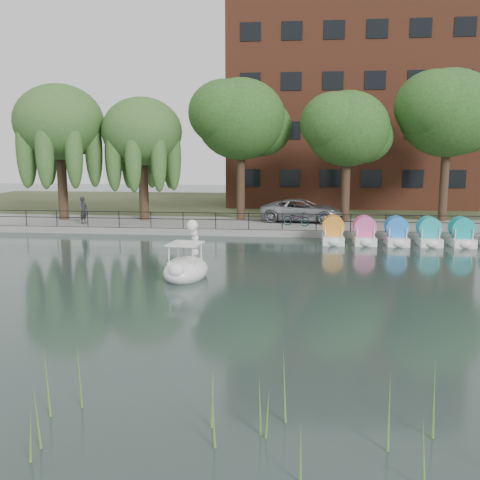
% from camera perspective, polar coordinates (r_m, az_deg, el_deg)
% --- Properties ---
extents(ground_plane, '(120.00, 120.00, 0.00)m').
position_cam_1_polar(ground_plane, '(19.17, -2.82, -5.79)').
color(ground_plane, '#2F403C').
extents(promenade, '(40.00, 6.00, 0.40)m').
position_cam_1_polar(promenade, '(34.72, 1.36, 1.50)').
color(promenade, gray).
rests_on(promenade, ground_plane).
extents(kerb, '(40.00, 0.25, 0.40)m').
position_cam_1_polar(kerb, '(31.82, 0.90, 0.76)').
color(kerb, gray).
rests_on(kerb, ground_plane).
extents(land_strip, '(60.00, 22.00, 0.36)m').
position_cam_1_polar(land_strip, '(48.59, 2.80, 3.78)').
color(land_strip, '#47512D').
rests_on(land_strip, ground_plane).
extents(railing, '(32.00, 0.05, 1.00)m').
position_cam_1_polar(railing, '(31.88, 0.94, 2.49)').
color(railing, black).
rests_on(railing, promenade).
extents(apartment_building, '(20.00, 10.07, 18.00)m').
position_cam_1_polar(apartment_building, '(48.58, 11.43, 14.45)').
color(apartment_building, '#4C1E16').
rests_on(apartment_building, land_strip).
extents(willow_left, '(5.88, 5.88, 9.01)m').
position_cam_1_polar(willow_left, '(38.28, -18.74, 11.77)').
color(willow_left, '#473323').
rests_on(willow_left, promenade).
extents(willow_mid, '(5.32, 5.32, 8.15)m').
position_cam_1_polar(willow_mid, '(36.79, -10.41, 11.25)').
color(willow_mid, '#473323').
rests_on(willow_mid, promenade).
extents(broadleaf_center, '(6.00, 6.00, 9.25)m').
position_cam_1_polar(broadleaf_center, '(36.52, 0.08, 12.69)').
color(broadleaf_center, '#473323').
rests_on(broadleaf_center, promenade).
extents(broadleaf_right, '(5.40, 5.40, 8.32)m').
position_cam_1_polar(broadleaf_right, '(35.90, 11.40, 11.48)').
color(broadleaf_right, '#473323').
rests_on(broadleaf_right, promenade).
extents(broadleaf_far, '(6.30, 6.30, 9.71)m').
position_cam_1_polar(broadleaf_far, '(38.04, 21.35, 12.43)').
color(broadleaf_far, '#473323').
rests_on(broadleaf_far, promenade).
extents(minivan, '(3.50, 6.46, 1.72)m').
position_cam_1_polar(minivan, '(35.45, 6.63, 3.33)').
color(minivan, gray).
rests_on(minivan, promenade).
extents(bicycle, '(1.16, 1.82, 1.00)m').
position_cam_1_polar(bicycle, '(33.56, 6.03, 2.37)').
color(bicycle, gray).
rests_on(bicycle, promenade).
extents(pedestrian, '(0.58, 0.78, 1.98)m').
position_cam_1_polar(pedestrian, '(35.71, -16.35, 3.26)').
color(pedestrian, black).
rests_on(pedestrian, promenade).
extents(swan_boat, '(1.98, 2.83, 2.25)m').
position_cam_1_polar(swan_boat, '(21.59, -5.74, -2.73)').
color(swan_boat, white).
rests_on(swan_boat, ground_plane).
extents(pedal_boat_row, '(9.65, 1.70, 1.40)m').
position_cam_1_polar(pedal_boat_row, '(30.34, 17.92, 0.64)').
color(pedal_boat_row, white).
rests_on(pedal_boat_row, ground_plane).
extents(reed_bank, '(24.00, 2.40, 1.20)m').
position_cam_1_polar(reed_bank, '(9.88, 0.03, -17.38)').
color(reed_bank, '#669938').
rests_on(reed_bank, ground_plane).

